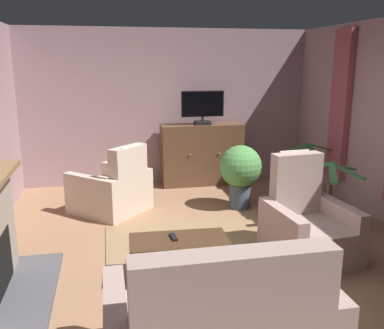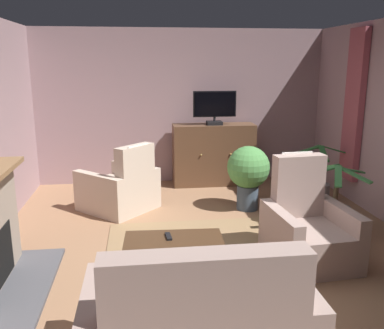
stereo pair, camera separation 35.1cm
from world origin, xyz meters
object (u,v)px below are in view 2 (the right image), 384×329
sofa_floral (200,329)px  potted_plant_on_hearth_side (334,216)px  potted_plant_small_fern_corner (248,171)px  coffee_table (174,244)px  tv_cabinet (213,156)px  armchair_angled_to_table (308,231)px  armchair_facing_sofa (121,189)px  television (215,107)px  tv_remote (168,236)px  potted_plant_leafy_by_curtain (317,189)px

sofa_floral → potted_plant_on_hearth_side: sofa_floral is taller
potted_plant_small_fern_corner → coffee_table: bearing=-123.2°
tv_cabinet → potted_plant_small_fern_corner: 1.41m
armchair_angled_to_table → armchair_facing_sofa: 2.83m
sofa_floral → potted_plant_small_fern_corner: sofa_floral is taller
television → sofa_floral: 4.80m
television → potted_plant_small_fern_corner: (0.27, -1.33, -0.80)m
armchair_facing_sofa → potted_plant_small_fern_corner: 1.89m
potted_plant_on_hearth_side → potted_plant_small_fern_corner: bearing=127.8°
potted_plant_small_fern_corner → potted_plant_on_hearth_side: 1.40m
coffee_table → potted_plant_on_hearth_side: (2.09, 0.85, -0.13)m
television → potted_plant_on_hearth_side: television is taller
television → tv_remote: size_ratio=4.34×
sofa_floral → potted_plant_on_hearth_side: (2.02, 2.19, -0.10)m
sofa_floral → potted_plant_on_hearth_side: bearing=47.3°
armchair_angled_to_table → potted_plant_leafy_by_curtain: armchair_angled_to_table is taller
tv_cabinet → television: bearing=-90.0°
tv_cabinet → potted_plant_leafy_by_curtain: (1.45, -1.17, -0.31)m
armchair_facing_sofa → potted_plant_on_hearth_side: size_ratio=1.39×
tv_cabinet → potted_plant_leafy_by_curtain: tv_cabinet is taller
tv_remote → armchair_angled_to_table: 1.55m
tv_cabinet → sofa_floral: (-0.92, -4.65, -0.18)m
tv_remote → armchair_angled_to_table: bearing=92.1°
potted_plant_small_fern_corner → potted_plant_leafy_by_curtain: 1.25m
coffee_table → armchair_angled_to_table: size_ratio=0.88×
tv_remote → potted_plant_on_hearth_side: size_ratio=0.18×
potted_plant_on_hearth_side → tv_cabinet: bearing=114.2°
sofa_floral → armchair_facing_sofa: 3.55m
armchair_angled_to_table → potted_plant_on_hearth_side: size_ratio=1.24×
television → armchair_angled_to_table: (0.50, -3.02, -1.04)m
coffee_table → tv_cabinet: bearing=73.3°
television → potted_plant_leafy_by_curtain: television is taller
armchair_facing_sofa → potted_plant_on_hearth_side: 2.99m
armchair_angled_to_table → potted_plant_leafy_by_curtain: size_ratio=1.14×
television → potted_plant_on_hearth_side: (1.10, -2.40, -1.14)m
tv_cabinet → sofa_floral: bearing=-101.2°
armchair_angled_to_table → potted_plant_small_fern_corner: bearing=97.7°
coffee_table → armchair_facing_sofa: bearing=105.8°
tv_remote → potted_plant_small_fern_corner: potted_plant_small_fern_corner is taller
tv_remote → potted_plant_small_fern_corner: size_ratio=0.18×
coffee_table → sofa_floral: 1.35m
coffee_table → tv_remote: tv_remote is taller
sofa_floral → armchair_facing_sofa: bearing=100.9°
potted_plant_small_fern_corner → potted_plant_on_hearth_side: (0.83, -1.07, -0.34)m
television → potted_plant_small_fern_corner: size_ratio=0.78×
television → sofa_floral: (-0.92, -4.59, -1.05)m
coffee_table → television: bearing=73.1°
coffee_table → armchair_angled_to_table: bearing=8.6°
television → armchair_angled_to_table: 3.24m
tv_cabinet → potted_plant_on_hearth_side: tv_cabinet is taller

